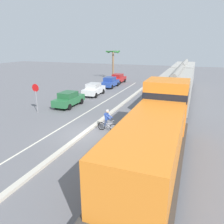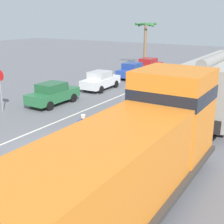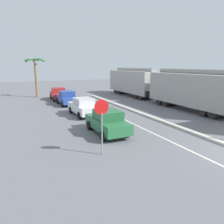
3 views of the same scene
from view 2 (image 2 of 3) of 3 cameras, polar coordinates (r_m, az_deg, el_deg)
ground_plane at (r=15.56m, az=-11.83°, el=-6.77°), size 120.00×120.00×0.00m
median_curb at (r=19.98m, az=-0.04°, el=-0.74°), size 0.36×36.00×0.16m
lane_stripe at (r=21.30m, az=-5.54°, el=0.11°), size 0.14×36.00×0.01m
locomotive at (r=10.15m, az=3.32°, el=-8.62°), size 3.10×11.61×4.20m
hopper_car_lead at (r=21.09m, az=19.37°, el=4.85°), size 2.90×10.60×4.18m
parked_car_green at (r=23.10m, az=-10.77°, el=3.32°), size 1.84×4.20×1.62m
parked_car_white at (r=27.55m, az=-2.11°, el=5.81°), size 1.96×4.26×1.62m
parked_car_blue at (r=32.77m, az=3.78°, el=7.60°), size 1.84×4.20×1.62m
parked_car_red at (r=36.52m, az=6.69°, el=8.50°), size 1.94×4.25×1.62m
cyclist at (r=15.20m, az=-5.31°, el=-3.71°), size 1.71×0.48×1.71m
stop_sign at (r=21.95m, az=-19.77°, el=5.12°), size 0.76×0.08×2.88m
palm_tree_near at (r=40.49m, az=6.18°, el=14.27°), size 2.72×2.78×5.64m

